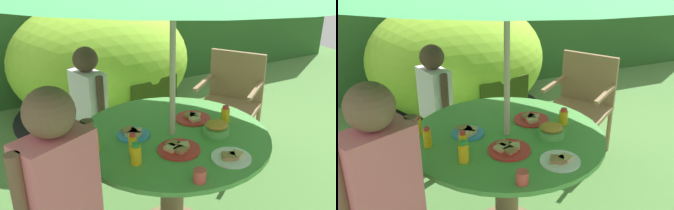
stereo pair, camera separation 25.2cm
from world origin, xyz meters
TOP-DOWN VIEW (x-y plane):
  - hedge_backdrop at (0.00, 3.07)m, footprint 9.00×0.70m
  - garden_table at (0.00, 0.00)m, footprint 1.22×1.22m
  - wooden_chair at (1.06, 0.77)m, footprint 0.71×0.71m
  - dome_tent at (0.23, 2.07)m, footprint 2.46×2.46m
  - child_in_white_shirt at (-0.27, 0.89)m, footprint 0.24×0.38m
  - child_in_pink_shirt at (-0.78, -0.35)m, footprint 0.41×0.31m
  - snack_bowl at (0.25, -0.13)m, footprint 0.16×0.16m
  - plate_near_left at (-0.23, 0.09)m, footprint 0.20×0.20m
  - plate_back_edge at (0.23, 0.12)m, footprint 0.24×0.24m
  - plate_center_back at (-0.07, -0.20)m, footprint 0.25×0.25m
  - plate_far_right at (0.15, -0.41)m, footprint 0.22×0.22m
  - juice_bottle_near_right at (-0.31, -0.11)m, footprint 0.05×0.05m
  - juice_bottle_far_left at (-0.49, 0.03)m, footprint 0.05×0.05m
  - juice_bottle_center_front at (-0.51, 0.21)m, footprint 0.04×0.04m
  - juice_bottle_mid_left at (0.40, -0.01)m, footprint 0.06×0.06m
  - juice_bottle_mid_right at (-0.34, -0.21)m, footprint 0.06×0.06m
  - cup_near at (-0.13, -0.52)m, footprint 0.07×0.07m

SIDE VIEW (x-z plane):
  - wooden_chair at x=1.06m, z-range 0.06..0.99m
  - garden_table at x=0.00m, z-range 0.19..0.94m
  - dome_tent at x=0.23m, z-range -0.01..1.32m
  - child_in_white_shirt at x=-0.27m, z-range 0.16..1.29m
  - plate_far_right at x=0.15m, z-range 0.74..0.78m
  - plate_back_edge at x=0.23m, z-range 0.74..0.78m
  - plate_center_back at x=-0.07m, z-range 0.75..0.78m
  - plate_near_left at x=-0.23m, z-range 0.75..0.78m
  - cup_near at x=-0.13m, z-range 0.75..0.82m
  - snack_bowl at x=0.25m, z-range 0.75..0.83m
  - juice_bottle_mid_left at x=0.40m, z-range 0.75..0.86m
  - juice_bottle_center_front at x=-0.51m, z-range 0.75..0.86m
  - juice_bottle_far_left at x=-0.49m, z-range 0.75..0.87m
  - juice_bottle_mid_right at x=-0.34m, z-range 0.75..0.87m
  - juice_bottle_near_right at x=-0.31m, z-range 0.75..0.87m
  - child_in_pink_shirt at x=-0.78m, z-range 0.18..1.50m
  - hedge_backdrop at x=0.00m, z-range 0.00..1.99m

